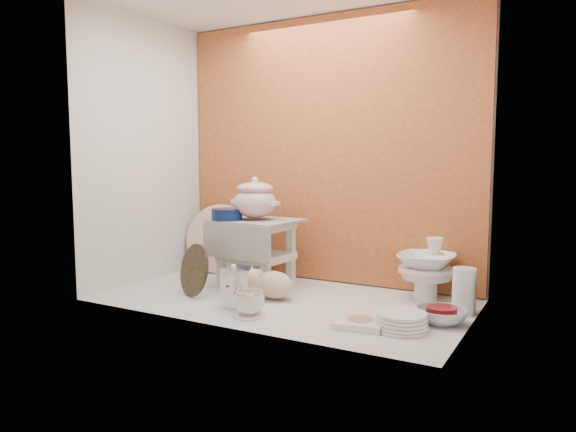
% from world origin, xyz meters
% --- Properties ---
extents(ground, '(1.80, 1.80, 0.00)m').
position_xyz_m(ground, '(0.00, 0.00, 0.00)').
color(ground, silver).
rests_on(ground, ground).
extents(niche_shell, '(1.86, 1.03, 1.53)m').
position_xyz_m(niche_shell, '(0.00, 0.18, 0.93)').
color(niche_shell, '#BB652E').
rests_on(niche_shell, ground).
extents(step_stool, '(0.45, 0.39, 0.37)m').
position_xyz_m(step_stool, '(-0.26, 0.17, 0.19)').
color(step_stool, silver).
rests_on(step_stool, ground).
extents(soup_tureen, '(0.29, 0.29, 0.23)m').
position_xyz_m(soup_tureen, '(-0.27, 0.16, 0.49)').
color(soup_tureen, white).
rests_on(soup_tureen, step_stool).
extents(cobalt_bowl, '(0.17, 0.17, 0.06)m').
position_xyz_m(cobalt_bowl, '(-0.39, 0.08, 0.40)').
color(cobalt_bowl, '#091A46').
rests_on(cobalt_bowl, step_stool).
extents(floral_platter, '(0.45, 0.25, 0.42)m').
position_xyz_m(floral_platter, '(-0.67, 0.39, 0.21)').
color(floral_platter, white).
rests_on(floral_platter, ground).
extents(blue_white_vase, '(0.31, 0.31, 0.27)m').
position_xyz_m(blue_white_vase, '(-0.42, 0.34, 0.14)').
color(blue_white_vase, white).
rests_on(blue_white_vase, ground).
extents(lacquer_tray, '(0.28, 0.18, 0.27)m').
position_xyz_m(lacquer_tray, '(-0.44, -0.15, 0.13)').
color(lacquer_tray, black).
rests_on(lacquer_tray, ground).
extents(mantel_clock, '(0.15, 0.09, 0.21)m').
position_xyz_m(mantel_clock, '(-0.12, -0.26, 0.10)').
color(mantel_clock, silver).
rests_on(mantel_clock, ground).
extents(plush_pig, '(0.31, 0.26, 0.15)m').
position_xyz_m(plush_pig, '(-0.04, -0.02, 0.08)').
color(plush_pig, beige).
rests_on(plush_pig, ground).
extents(teacup_saucer, '(0.16, 0.16, 0.01)m').
position_xyz_m(teacup_saucer, '(0.01, -0.32, 0.01)').
color(teacup_saucer, white).
rests_on(teacup_saucer, ground).
extents(gold_rim_teacup, '(0.17, 0.17, 0.10)m').
position_xyz_m(gold_rim_teacup, '(0.01, -0.32, 0.06)').
color(gold_rim_teacup, white).
rests_on(gold_rim_teacup, teacup_saucer).
extents(lattice_dish, '(0.23, 0.23, 0.03)m').
position_xyz_m(lattice_dish, '(0.49, -0.20, 0.01)').
color(lattice_dish, white).
rests_on(lattice_dish, ground).
extents(dinner_plate_stack, '(0.23, 0.23, 0.07)m').
position_xyz_m(dinner_plate_stack, '(0.66, -0.18, 0.04)').
color(dinner_plate_stack, white).
rests_on(dinner_plate_stack, ground).
extents(crystal_bowl, '(0.26, 0.26, 0.07)m').
position_xyz_m(crystal_bowl, '(0.78, -0.01, 0.03)').
color(crystal_bowl, silver).
rests_on(crystal_bowl, ground).
extents(clear_glass_vase, '(0.13, 0.13, 0.21)m').
position_xyz_m(clear_glass_vase, '(0.84, 0.19, 0.11)').
color(clear_glass_vase, silver).
rests_on(clear_glass_vase, ground).
extents(porcelain_tower, '(0.34, 0.34, 0.32)m').
position_xyz_m(porcelain_tower, '(0.63, 0.34, 0.16)').
color(porcelain_tower, white).
rests_on(porcelain_tower, ground).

